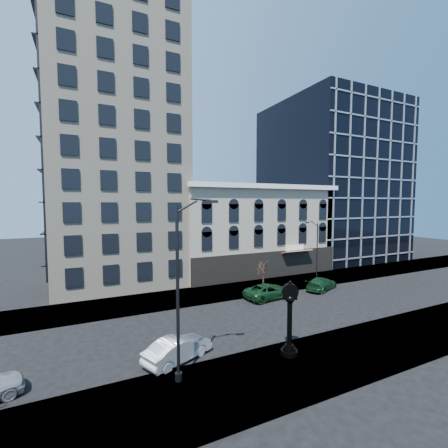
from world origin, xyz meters
TOP-DOWN VIEW (x-y plane):
  - ground at (0.00, 0.00)m, footprint 160.00×160.00m
  - sidewalk_far at (0.00, 8.00)m, footprint 160.00×6.00m
  - sidewalk_near at (0.00, -8.00)m, footprint 160.00×6.00m
  - cream_tower at (-6.11, 18.88)m, footprint 15.90×15.40m
  - victorian_row at (12.00, 15.89)m, footprint 22.60×11.19m
  - glass_office at (32.00, 20.91)m, footprint 20.00×20.15m
  - street_clock at (1.69, -6.63)m, footprint 1.11×1.11m
  - street_lamp_near at (-4.96, -6.60)m, footprint 2.58×1.14m
  - street_lamp_far at (15.33, 6.34)m, footprint 2.03×0.45m
  - bare_tree_far at (8.29, 6.75)m, footprint 2.38×2.38m
  - car_near_b at (-5.02, -4.05)m, footprint 4.89×3.33m
  - car_far_a at (7.21, 3.98)m, footprint 5.75×3.12m
  - car_far_b at (14.50, 4.03)m, footprint 5.31×3.74m

SIDE VIEW (x-z plane):
  - ground at x=0.00m, z-range 0.00..0.00m
  - sidewalk_far at x=0.00m, z-range 0.00..0.12m
  - sidewalk_near at x=0.00m, z-range 0.00..0.12m
  - car_far_b at x=14.50m, z-range 0.00..1.43m
  - car_near_b at x=-5.02m, z-range 0.00..1.52m
  - car_far_a at x=7.21m, z-range 0.00..1.53m
  - street_clock at x=1.69m, z-range -0.11..4.79m
  - bare_tree_far at x=8.29m, z-range 1.16..5.24m
  - victorian_row at x=12.00m, z-range -0.25..12.25m
  - street_lamp_far at x=15.33m, z-range 2.12..9.95m
  - street_lamp_near at x=-4.96m, z-range 2.76..13.11m
  - glass_office at x=32.00m, z-range 0.00..28.00m
  - cream_tower at x=-6.11m, z-range -1.93..40.57m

